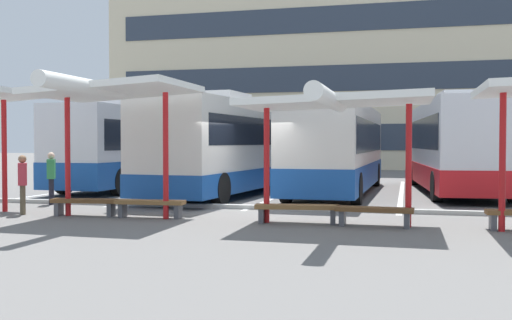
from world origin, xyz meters
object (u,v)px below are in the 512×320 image
(waiting_shelter_1, at_px, (110,93))
(coach_bus_1, at_px, (236,148))
(coach_bus_3, at_px, (456,147))
(waiting_passenger_0, at_px, (23,181))
(bench_3, at_px, (297,209))
(bench_1, at_px, (85,203))
(waiting_passenger_2, at_px, (51,175))
(bench_4, at_px, (374,212))
(bench_2, at_px, (150,205))
(coach_bus_2, at_px, (338,149))
(coach_bus_0, at_px, (140,148))
(waiting_shelter_2, at_px, (334,104))

(waiting_shelter_1, bearing_deg, coach_bus_1, 83.70)
(coach_bus_3, distance_m, waiting_passenger_0, 15.58)
(bench_3, bearing_deg, bench_1, 179.13)
(waiting_passenger_0, distance_m, waiting_passenger_2, 2.57)
(coach_bus_3, distance_m, bench_4, 10.76)
(coach_bus_1, distance_m, waiting_shelter_1, 8.44)
(bench_2, distance_m, waiting_passenger_0, 3.64)
(waiting_shelter_1, xyz_separation_m, waiting_passenger_2, (-3.44, 2.69, -2.23))
(coach_bus_1, xyz_separation_m, coach_bus_2, (3.79, 0.75, -0.07))
(coach_bus_3, height_order, waiting_shelter_1, coach_bus_3)
(coach_bus_1, relative_size, waiting_shelter_1, 2.53)
(coach_bus_0, bearing_deg, bench_1, -73.04)
(bench_2, xyz_separation_m, waiting_passenger_2, (-4.34, 2.31, 0.59))
(coach_bus_3, bearing_deg, coach_bus_2, -161.69)
(coach_bus_1, distance_m, waiting_passenger_2, 7.12)
(waiting_shelter_1, distance_m, bench_4, 7.10)
(waiting_shelter_2, xyz_separation_m, bench_4, (0.90, 0.09, -2.46))
(coach_bus_1, xyz_separation_m, waiting_shelter_1, (-0.91, -8.27, 1.44))
(waiting_shelter_1, distance_m, bench_3, 5.50)
(coach_bus_0, height_order, bench_4, coach_bus_0)
(waiting_shelter_1, bearing_deg, waiting_passenger_0, 175.22)
(coach_bus_2, xyz_separation_m, waiting_shelter_1, (-4.71, -9.02, 1.50))
(coach_bus_2, distance_m, waiting_shelter_1, 10.29)
(bench_2, distance_m, waiting_shelter_2, 5.34)
(coach_bus_1, bearing_deg, coach_bus_2, 11.24)
(waiting_passenger_2, bearing_deg, bench_4, -14.69)
(coach_bus_0, bearing_deg, bench_4, -43.60)
(coach_bus_1, xyz_separation_m, bench_3, (3.81, -8.06, -1.38))
(coach_bus_0, relative_size, waiting_passenger_0, 7.01)
(coach_bus_0, relative_size, bench_4, 6.29)
(bench_2, bearing_deg, bench_4, -3.06)
(waiting_passenger_0, height_order, waiting_passenger_2, waiting_passenger_2)
(bench_1, bearing_deg, waiting_shelter_2, -2.70)
(waiting_shelter_2, bearing_deg, coach_bus_2, 95.75)
(coach_bus_3, relative_size, bench_3, 5.55)
(coach_bus_2, bearing_deg, coach_bus_3, 18.31)
(bench_3, bearing_deg, waiting_shelter_1, -177.43)
(waiting_shelter_1, relative_size, waiting_passenger_0, 3.07)
(bench_3, height_order, waiting_passenger_0, waiting_passenger_0)
(bench_1, bearing_deg, coach_bus_1, 77.19)
(bench_2, relative_size, waiting_shelter_2, 0.37)
(coach_bus_3, xyz_separation_m, bench_4, (-2.51, -10.37, -1.40))
(coach_bus_2, bearing_deg, waiting_passenger_2, -142.13)
(coach_bus_3, bearing_deg, waiting_shelter_1, -130.81)
(waiting_shelter_1, bearing_deg, bench_2, 22.95)
(coach_bus_3, height_order, bench_1, coach_bus_3)
(coach_bus_0, xyz_separation_m, bench_3, (8.56, -9.74, -1.32))
(coach_bus_1, bearing_deg, bench_3, -64.72)
(bench_4, bearing_deg, coach_bus_3, 76.40)
(bench_2, bearing_deg, waiting_passenger_0, -177.52)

